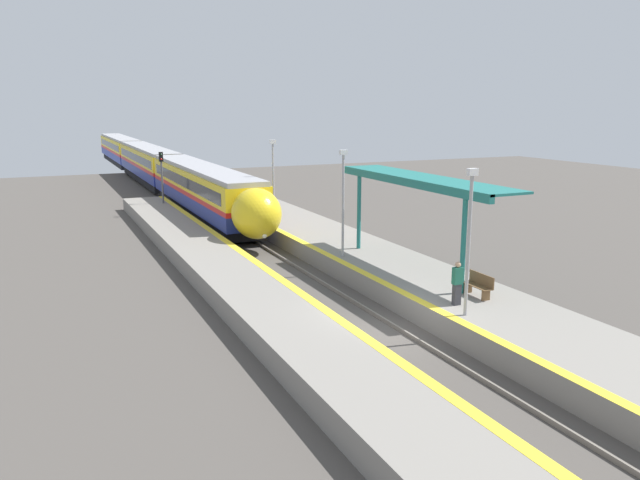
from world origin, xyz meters
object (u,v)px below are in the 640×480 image
train (151,163)px  lamppost_near (469,232)px  railway_signal (162,177)px  lamppost_mid (343,196)px  person_waiting (457,283)px  lamppost_far (273,176)px  platform_bench (479,285)px

train → lamppost_near: (2.36, -48.75, 1.65)m
railway_signal → lamppost_mid: size_ratio=0.92×
person_waiting → lamppost_mid: lamppost_mid is taller
train → lamppost_mid: size_ratio=13.73×
person_waiting → lamppost_mid: (-0.41, 8.46, 2.10)m
train → person_waiting: (2.78, -47.69, -0.44)m
railway_signal → lamppost_near: lamppost_near is taller
person_waiting → lamppost_far: lamppost_far is taller
person_waiting → lamppost_far: size_ratio=0.32×
platform_bench → railway_signal: bearing=103.0°
person_waiting → lamppost_far: bearing=91.3°
railway_signal → platform_bench: bearing=-77.0°
lamppost_near → lamppost_mid: size_ratio=1.00×
train → platform_bench: 47.39m
train → lamppost_mid: lamppost_mid is taller
railway_signal → lamppost_far: 11.84m
lamppost_near → lamppost_far: bearing=90.0°
railway_signal → lamppost_mid: (4.73, -20.33, 0.98)m
train → platform_bench: bearing=-85.0°
lamppost_mid → lamppost_far: size_ratio=1.00×
train → lamppost_far: bearing=-85.4°
person_waiting → railway_signal: (-5.14, 28.79, 1.11)m
platform_bench → lamppost_far: bearing=95.9°
person_waiting → lamppost_far: 18.11m
railway_signal → lamppost_near: size_ratio=0.92×
lamppost_mid → lamppost_far: 9.52m
lamppost_far → train: bearing=94.6°
lamppost_mid → train: bearing=93.4°
platform_bench → lamppost_far: lamppost_far is taller
train → lamppost_far: (2.36, -29.71, 1.65)m
platform_bench → person_waiting: person_waiting is taller
train → lamppost_near: size_ratio=13.73×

